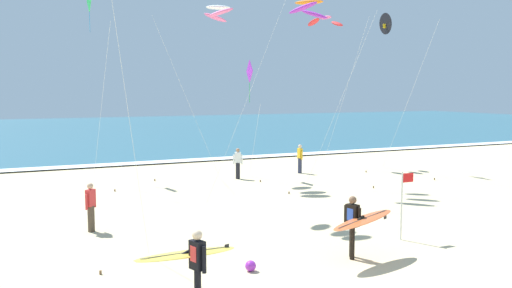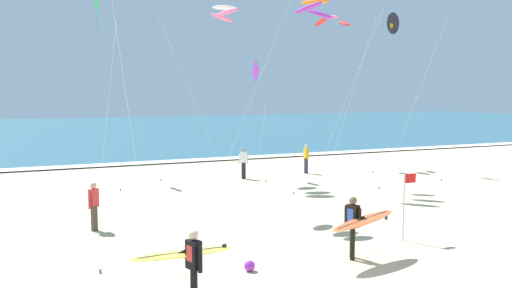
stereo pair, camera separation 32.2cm
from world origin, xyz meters
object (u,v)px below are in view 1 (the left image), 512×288
at_px(surfer_trailing, 358,221).
at_px(bystander_white_top, 238,163).
at_px(kite_arc_ivory_extra, 218,13).
at_px(kite_arc_amber_low, 309,9).
at_px(bystander_red_top, 91,207).
at_px(surfer_lead, 192,259).
at_px(bystander_yellow_top, 300,159).
at_px(kite_delta_charcoal_far, 387,24).
at_px(beach_ball, 251,266).
at_px(kite_diamond_emerald_close, 90,5).
at_px(kite_diamond_violet_distant, 250,75).
at_px(lifeguard_flag, 403,199).
at_px(kite_arc_rose_near, 326,22).

distance_m(surfer_trailing, bystander_white_top, 13.75).
bearing_deg(kite_arc_ivory_extra, kite_arc_amber_low, -44.96).
xyz_separation_m(kite_arc_ivory_extra, bystander_red_top, (-7.45, -8.05, -7.61)).
height_order(surfer_lead, bystander_white_top, surfer_lead).
distance_m(surfer_lead, bystander_yellow_top, 18.77).
bearing_deg(kite_delta_charcoal_far, beach_ball, -137.55).
bearing_deg(kite_delta_charcoal_far, kite_diamond_emerald_close, 165.97).
distance_m(surfer_trailing, bystander_red_top, 8.53).
height_order(kite_delta_charcoal_far, kite_arc_amber_low, kite_delta_charcoal_far).
distance_m(bystander_white_top, bystander_red_top, 11.27).
distance_m(kite_arc_amber_low, beach_ball, 15.29).
distance_m(kite_delta_charcoal_far, kite_diamond_violet_distant, 8.88).
relative_size(kite_diamond_emerald_close, bystander_red_top, 6.24).
xyz_separation_m(surfer_trailing, kite_diamond_emerald_close, (-4.38, 17.54, 7.89)).
relative_size(kite_arc_amber_low, lifeguard_flag, 4.18).
xyz_separation_m(bystander_white_top, beach_ball, (-5.20, -13.23, -0.67)).
bearing_deg(kite_delta_charcoal_far, kite_arc_rose_near, 122.93).
bearing_deg(kite_arc_rose_near, kite_diamond_violet_distant, -156.80).
distance_m(kite_diamond_emerald_close, bystander_yellow_top, 13.72).
xyz_separation_m(kite_arc_amber_low, kite_diamond_violet_distant, (-1.54, 3.41, -3.03)).
bearing_deg(kite_arc_amber_low, kite_diamond_emerald_close, 142.89).
xyz_separation_m(surfer_lead, lifeguard_flag, (7.42, 2.28, 0.21)).
xyz_separation_m(kite_arc_rose_near, bystander_yellow_top, (-3.34, -2.88, -7.92)).
height_order(surfer_trailing, beach_ball, surfer_trailing).
relative_size(kite_arc_rose_near, kite_delta_charcoal_far, 1.01).
xyz_separation_m(kite_arc_amber_low, bystander_red_top, (-10.77, -4.74, -7.57)).
xyz_separation_m(bystander_yellow_top, beach_ball, (-9.05, -13.58, -0.67)).
relative_size(bystander_red_top, lifeguard_flag, 0.76).
height_order(kite_diamond_violet_distant, beach_ball, kite_diamond_violet_distant).
relative_size(kite_arc_amber_low, bystander_white_top, 5.52).
xyz_separation_m(surfer_lead, bystander_yellow_top, (11.08, 15.15, -0.24)).
xyz_separation_m(bystander_yellow_top, bystander_red_top, (-12.16, -7.96, 0.00)).
relative_size(surfer_lead, kite_delta_charcoal_far, 0.29).
distance_m(kite_diamond_emerald_close, bystander_red_top, 14.25).
height_order(kite_diamond_violet_distant, bystander_yellow_top, kite_diamond_violet_distant).
height_order(surfer_lead, kite_arc_rose_near, kite_arc_rose_near).
xyz_separation_m(kite_diamond_emerald_close, lifeguard_flag, (6.77, -16.50, -7.68)).
bearing_deg(kite_diamond_violet_distant, surfer_trailing, -102.49).
height_order(kite_arc_rose_near, bystander_yellow_top, kite_arc_rose_near).
distance_m(kite_arc_rose_near, bystander_yellow_top, 9.07).
height_order(kite_delta_charcoal_far, kite_diamond_violet_distant, kite_delta_charcoal_far).
xyz_separation_m(kite_arc_ivory_extra, beach_ball, (-4.34, -13.67, -8.28)).
distance_m(kite_arc_ivory_extra, bystander_white_top, 7.67).
xyz_separation_m(surfer_lead, bystander_white_top, (7.23, 14.80, -0.24)).
height_order(bystander_yellow_top, lifeguard_flag, lifeguard_flag).
height_order(kite_arc_amber_low, kite_diamond_emerald_close, kite_diamond_emerald_close).
xyz_separation_m(kite_arc_amber_low, kite_diamond_emerald_close, (-9.05, 6.85, 0.56)).
xyz_separation_m(kite_arc_amber_low, beach_ball, (-7.66, -10.36, -8.24)).
bearing_deg(bystander_white_top, kite_diamond_violet_distant, 30.17).
xyz_separation_m(surfer_trailing, kite_arc_amber_low, (4.66, 10.70, 7.33)).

